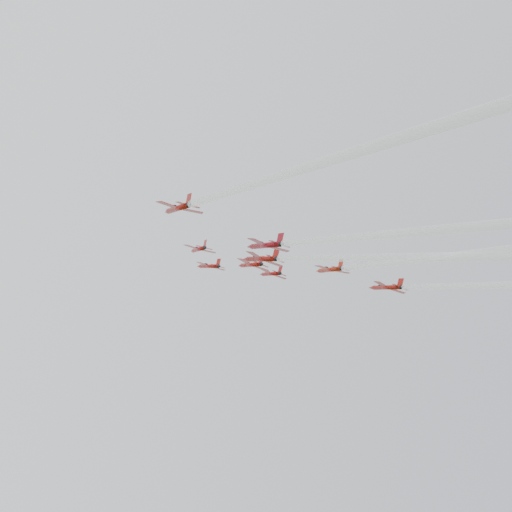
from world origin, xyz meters
TOP-DOWN VIEW (x-y plane):
  - jet_lead at (1.54, 28.98)m, footprint 9.31×12.30m
  - jet_row2_left at (-10.68, 11.83)m, footprint 8.57×11.32m
  - jet_row2_center at (3.16, 9.41)m, footprint 9.35×12.35m
  - jet_row2_right at (11.04, 11.99)m, footprint 8.43×11.14m
  - jet_center at (-0.12, -46.49)m, footprint 10.56×103.97m
  - jet_rear_farleft at (-30.20, -59.15)m, footprint 9.57×94.29m
  - jet_rear_left at (-7.65, -58.61)m, footprint 10.33×101.77m
  - jet_rear_right at (10.41, -51.37)m, footprint 8.88×87.43m

SIDE VIEW (x-z plane):
  - jet_rear_farleft at x=-30.20m, z-range 102.57..147.97m
  - jet_rear_left at x=-7.65m, z-range 101.03..150.03m
  - jet_rear_right at x=10.41m, z-range 107.89..149.99m
  - jet_center at x=-0.12m, z-range 106.22..156.28m
  - jet_row2_center at x=3.16m, z-range 154.42..161.01m
  - jet_row2_left at x=-10.68m, z-range 155.83..161.87m
  - jet_row2_right at x=11.04m, z-range 155.95..161.89m
  - jet_lead at x=1.54m, z-range 163.67..170.23m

